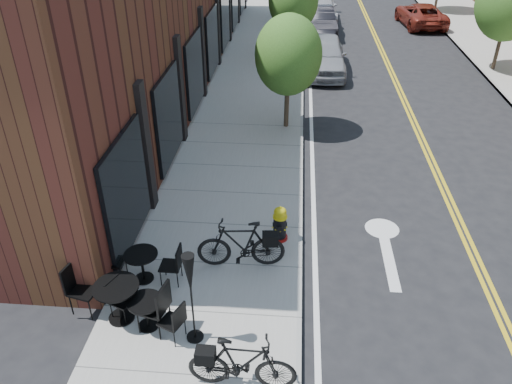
{
  "coord_description": "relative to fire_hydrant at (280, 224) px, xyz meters",
  "views": [
    {
      "loc": [
        -0.32,
        -7.05,
        7.44
      ],
      "look_at": [
        -1.17,
        3.17,
        1.0
      ],
      "focal_mm": 35.0,
      "sensor_mm": 36.0,
      "label": 1
    }
  ],
  "objects": [
    {
      "name": "parked_car_a",
      "position": [
        1.44,
        12.7,
        0.24
      ],
      "size": [
        1.91,
        4.67,
        1.59
      ],
      "primitive_type": "imported",
      "rotation": [
        0.0,
        0.0,
        -0.01
      ],
      "color": "#9C9DA4",
      "rests_on": "ground"
    },
    {
      "name": "sidewalk_near",
      "position": [
        -1.45,
        7.48,
        -0.49
      ],
      "size": [
        4.0,
        70.0,
        0.12
      ],
      "primitive_type": "cube",
      "color": "#9E9B93",
      "rests_on": "ground"
    },
    {
      "name": "bistro_set_c",
      "position": [
        -2.85,
        -1.68,
        0.02
      ],
      "size": [
        1.66,
        0.73,
        0.9
      ],
      "rotation": [
        0.0,
        0.0,
        -0.02
      ],
      "color": "black",
      "rests_on": "sidewalk_near"
    },
    {
      "name": "bistro_set_a",
      "position": [
        -2.98,
        -2.83,
        0.12
      ],
      "size": [
        2.07,
        1.05,
        1.09
      ],
      "rotation": [
        0.0,
        0.0,
        -0.24
      ],
      "color": "black",
      "rests_on": "sidewalk_near"
    },
    {
      "name": "tree_near_a",
      "position": [
        -0.05,
        6.48,
        2.05
      ],
      "size": [
        2.2,
        2.2,
        3.81
      ],
      "color": "#382B1E",
      "rests_on": "sidewalk_near"
    },
    {
      "name": "ground",
      "position": [
        0.55,
        -2.52,
        -0.55
      ],
      "size": [
        120.0,
        120.0,
        0.0
      ],
      "primitive_type": "plane",
      "color": "black",
      "rests_on": "ground"
    },
    {
      "name": "parked_car_c",
      "position": [
        1.35,
        22.38,
        0.24
      ],
      "size": [
        2.32,
        5.49,
        1.58
      ],
      "primitive_type": "imported",
      "rotation": [
        0.0,
        0.0,
        0.02
      ],
      "color": "silver",
      "rests_on": "ground"
    },
    {
      "name": "patio_umbrella",
      "position": [
        -1.45,
        -3.19,
        0.99
      ],
      "size": [
        0.32,
        0.32,
        1.98
      ],
      "color": "black",
      "rests_on": "sidewalk_near"
    },
    {
      "name": "fire_hydrant",
      "position": [
        0.0,
        0.0,
        0.0
      ],
      "size": [
        0.44,
        0.44,
        0.91
      ],
      "rotation": [
        0.0,
        0.0,
        0.12
      ],
      "color": "maroon",
      "rests_on": "sidewalk_near"
    },
    {
      "name": "bicycle_right",
      "position": [
        -0.45,
        -4.17,
        0.12
      ],
      "size": [
        1.84,
        0.55,
        1.1
      ],
      "primitive_type": "imported",
      "rotation": [
        0.0,
        0.0,
        1.55
      ],
      "color": "black",
      "rests_on": "sidewalk_near"
    },
    {
      "name": "parked_car_far",
      "position": [
        7.42,
        21.69,
        0.1
      ],
      "size": [
        2.62,
        4.9,
        1.31
      ],
      "primitive_type": "imported",
      "rotation": [
        0.0,
        0.0,
        3.24
      ],
      "color": "maroon",
      "rests_on": "ground"
    },
    {
      "name": "tree_near_b",
      "position": [
        -0.05,
        14.48,
        2.16
      ],
      "size": [
        2.3,
        2.3,
        3.98
      ],
      "color": "#382B1E",
      "rests_on": "sidewalk_near"
    },
    {
      "name": "tree_far_b",
      "position": [
        9.15,
        13.48,
        2.51
      ],
      "size": [
        2.8,
        2.8,
        4.62
      ],
      "color": "#382B1E",
      "rests_on": "sidewalk_far"
    },
    {
      "name": "parked_car_b",
      "position": [
        1.38,
        19.29,
        0.18
      ],
      "size": [
        1.98,
        4.57,
        1.46
      ],
      "primitive_type": "imported",
      "rotation": [
        0.0,
        0.0,
        0.1
      ],
      "color": "black",
      "rests_on": "ground"
    },
    {
      "name": "bistro_set_b",
      "position": [
        -2.4,
        -2.98,
        -0.0
      ],
      "size": [
        1.6,
        0.99,
        0.85
      ],
      "rotation": [
        0.0,
        0.0,
        -0.41
      ],
      "color": "black",
      "rests_on": "sidewalk_near"
    },
    {
      "name": "bicycle_left",
      "position": [
        -0.81,
        -1.05,
        0.15
      ],
      "size": [
        1.97,
        0.73,
        1.16
      ],
      "primitive_type": "imported",
      "rotation": [
        0.0,
        0.0,
        -1.47
      ],
      "color": "black",
      "rests_on": "sidewalk_near"
    }
  ]
}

